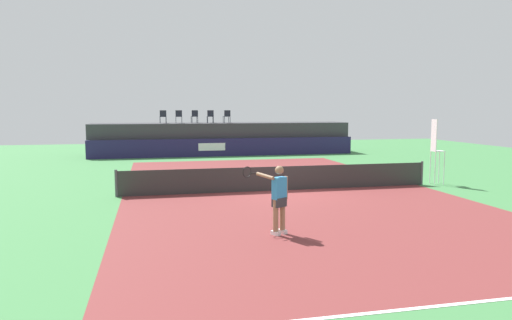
# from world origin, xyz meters

# --- Properties ---
(ground_plane) EXTENTS (48.00, 48.00, 0.00)m
(ground_plane) POSITION_xyz_m (0.00, 3.00, 0.00)
(ground_plane) COLOR #3D7A42
(court_inner) EXTENTS (12.00, 22.00, 0.00)m
(court_inner) POSITION_xyz_m (0.00, 0.00, 0.00)
(court_inner) COLOR maroon
(court_inner) RESTS_ON ground
(line_near_baseline) EXTENTS (12.00, 0.10, 0.00)m
(line_near_baseline) POSITION_xyz_m (0.00, -10.95, 0.01)
(line_near_baseline) COLOR white
(line_near_baseline) RESTS_ON court_inner
(sponsor_wall) EXTENTS (18.00, 0.22, 1.20)m
(sponsor_wall) POSITION_xyz_m (-0.00, 13.50, 0.60)
(sponsor_wall) COLOR #231E4C
(sponsor_wall) RESTS_ON ground
(spectator_platform) EXTENTS (18.00, 2.80, 2.20)m
(spectator_platform) POSITION_xyz_m (0.00, 15.30, 1.10)
(spectator_platform) COLOR #38383D
(spectator_platform) RESTS_ON ground
(spectator_chair_far_left) EXTENTS (0.45, 0.45, 0.89)m
(spectator_chair_far_left) POSITION_xyz_m (-4.11, 15.06, 2.69)
(spectator_chair_far_left) COLOR #1E232D
(spectator_chair_far_left) RESTS_ON spectator_platform
(spectator_chair_left) EXTENTS (0.46, 0.46, 0.89)m
(spectator_chair_left) POSITION_xyz_m (-3.04, 15.09, 2.69)
(spectator_chair_left) COLOR #1E232D
(spectator_chair_left) RESTS_ON spectator_platform
(spectator_chair_center) EXTENTS (0.47, 0.47, 0.89)m
(spectator_chair_center) POSITION_xyz_m (-1.92, 15.49, 2.69)
(spectator_chair_center) COLOR #1E232D
(spectator_chair_center) RESTS_ON spectator_platform
(spectator_chair_right) EXTENTS (0.45, 0.45, 0.89)m
(spectator_chair_right) POSITION_xyz_m (-0.86, 15.08, 2.69)
(spectator_chair_right) COLOR #1E232D
(spectator_chair_right) RESTS_ON spectator_platform
(spectator_chair_far_right) EXTENTS (0.48, 0.48, 0.89)m
(spectator_chair_far_right) POSITION_xyz_m (0.31, 15.02, 2.69)
(spectator_chair_far_right) COLOR #1E232D
(spectator_chair_far_right) RESTS_ON spectator_platform
(umpire_chair) EXTENTS (0.47, 0.47, 2.76)m
(umpire_chair) POSITION_xyz_m (6.81, 0.01, 1.59)
(umpire_chair) COLOR white
(umpire_chair) RESTS_ON ground
(tennis_net) EXTENTS (12.40, 0.02, 0.95)m
(tennis_net) POSITION_xyz_m (0.00, 0.00, 0.47)
(tennis_net) COLOR #2D2D2D
(tennis_net) RESTS_ON ground
(net_post_near) EXTENTS (0.10, 0.10, 1.00)m
(net_post_near) POSITION_xyz_m (-6.20, 0.00, 0.50)
(net_post_near) COLOR #4C4C51
(net_post_near) RESTS_ON ground
(net_post_far) EXTENTS (0.10, 0.10, 1.00)m
(net_post_far) POSITION_xyz_m (6.20, 0.00, 0.50)
(net_post_far) COLOR #4C4C51
(net_post_far) RESTS_ON ground
(tennis_player) EXTENTS (1.08, 1.03, 1.77)m
(tennis_player) POSITION_xyz_m (-1.79, -6.15, 0.96)
(tennis_player) COLOR white
(tennis_player) RESTS_ON court_inner
(tennis_ball) EXTENTS (0.07, 0.07, 0.07)m
(tennis_ball) POSITION_xyz_m (-1.45, 0.91, 0.04)
(tennis_ball) COLOR #D8EA33
(tennis_ball) RESTS_ON court_inner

